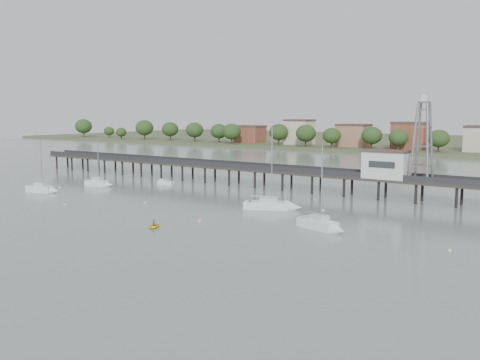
# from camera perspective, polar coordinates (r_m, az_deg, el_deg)

# --- Properties ---
(ground_plane) EXTENTS (500.00, 500.00, 0.00)m
(ground_plane) POSITION_cam_1_polar(r_m,az_deg,el_deg) (72.82, -22.41, -6.32)
(ground_plane) COLOR gray
(ground_plane) RESTS_ON ground
(pier) EXTENTS (150.00, 5.00, 5.50)m
(pier) POSITION_cam_1_polar(r_m,az_deg,el_deg) (115.19, 3.56, 0.97)
(pier) COLOR #2D2823
(pier) RESTS_ON ground
(pier_building) EXTENTS (8.40, 5.40, 5.30)m
(pier_building) POSITION_cam_1_polar(r_m,az_deg,el_deg) (103.98, 15.36, 1.64)
(pier_building) COLOR silver
(pier_building) RESTS_ON ground
(lattice_tower) EXTENTS (3.20, 3.20, 15.50)m
(lattice_tower) POSITION_cam_1_polar(r_m,az_deg,el_deg) (101.63, 18.89, 3.89)
(lattice_tower) COLOR slate
(lattice_tower) RESTS_ON ground
(sailboat_a) EXTENTS (7.12, 3.79, 11.44)m
(sailboat_a) POSITION_cam_1_polar(r_m,az_deg,el_deg) (116.58, -20.09, -0.94)
(sailboat_a) COLOR white
(sailboat_a) RESTS_ON ground
(sailboat_c) EXTENTS (9.18, 6.17, 14.68)m
(sailboat_c) POSITION_cam_1_polar(r_m,az_deg,el_deg) (90.74, 4.04, -2.76)
(sailboat_c) COLOR white
(sailboat_c) RESTS_ON ground
(sailboat_d) EXTENTS (7.84, 4.28, 12.50)m
(sailboat_d) POSITION_cam_1_polar(r_m,az_deg,el_deg) (75.69, 9.03, -4.85)
(sailboat_d) COLOR white
(sailboat_d) RESTS_ON ground
(sailboat_b) EXTENTS (6.67, 3.20, 10.79)m
(sailboat_b) POSITION_cam_1_polar(r_m,az_deg,el_deg) (122.42, -14.62, -0.36)
(sailboat_b) COLOR white
(sailboat_b) RESTS_ON ground
(white_tender) EXTENTS (3.94, 2.23, 1.44)m
(white_tender) POSITION_cam_1_polar(r_m,az_deg,el_deg) (122.37, -7.95, -0.29)
(white_tender) COLOR white
(white_tender) RESTS_ON ground
(yellow_dinghy) EXTENTS (2.01, 1.45, 2.77)m
(yellow_dinghy) POSITION_cam_1_polar(r_m,az_deg,el_deg) (77.49, -9.16, -5.06)
(yellow_dinghy) COLOR yellow
(yellow_dinghy) RESTS_ON ground
(dinghy_occupant) EXTENTS (0.64, 1.02, 0.23)m
(dinghy_occupant) POSITION_cam_1_polar(r_m,az_deg,el_deg) (77.49, -9.16, -5.06)
(dinghy_occupant) COLOR black
(dinghy_occupant) RESTS_ON ground
(mooring_buoys) EXTENTS (83.63, 22.08, 0.39)m
(mooring_buoys) POSITION_cam_1_polar(r_m,az_deg,el_deg) (90.81, -5.78, -3.13)
(mooring_buoys) COLOR beige
(mooring_buoys) RESTS_ON ground
(far_shore) EXTENTS (500.00, 170.00, 10.40)m
(far_shore) POSITION_cam_1_polar(r_m,az_deg,el_deg) (283.72, 23.17, 3.58)
(far_shore) COLOR #475133
(far_shore) RESTS_ON ground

